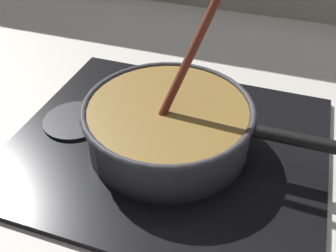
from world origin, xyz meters
TOP-DOWN VIEW (x-y plane):
  - ground at (0.00, 0.00)m, footprint 2.40×1.60m
  - hob_plate at (-0.05, 0.12)m, footprint 0.56×0.48m
  - burner_ring at (-0.05, 0.12)m, footprint 0.20×0.20m
  - spare_burner at (-0.24, 0.12)m, footprint 0.12×0.12m
  - cooking_pan at (-0.04, 0.12)m, footprint 0.45×0.30m

SIDE VIEW (x-z plane):
  - ground at x=0.00m, z-range -0.04..0.00m
  - hob_plate at x=-0.05m, z-range 0.00..0.01m
  - spare_burner at x=-0.24m, z-range 0.01..0.02m
  - burner_ring at x=-0.05m, z-range 0.01..0.02m
  - cooking_pan at x=-0.04m, z-range -0.08..0.20m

